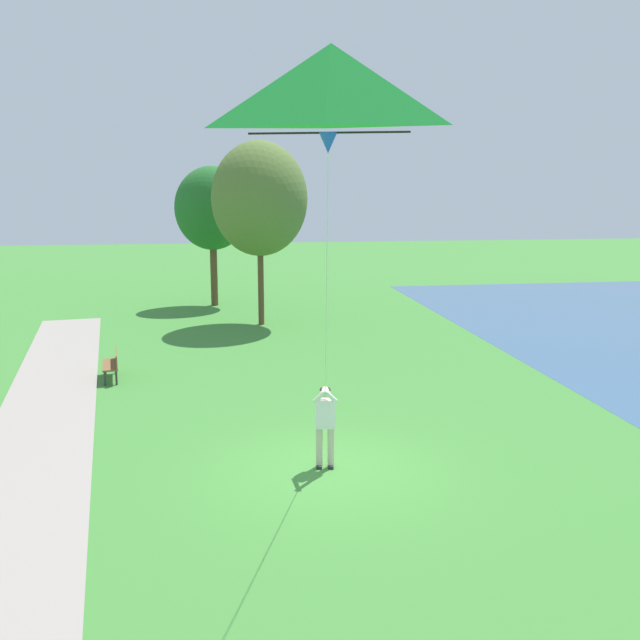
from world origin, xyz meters
TOP-DOWN VIEW (x-y plane):
  - ground_plane at (0.00, 0.00)m, footprint 120.00×120.00m
  - walkway_path at (-6.24, 2.00)m, footprint 7.05×32.01m
  - person_kite_flyer at (-0.07, 0.09)m, footprint 0.52×0.62m
  - flying_kite at (-0.85, -5.35)m, footprint 1.95×5.60m
  - park_bench_near_walkway at (-5.39, 7.69)m, footprint 0.65×1.55m
  - tree_treeline_center at (-0.41, 15.59)m, footprint 3.94×4.22m
  - tree_horizon_far at (-2.38, 20.80)m, footprint 3.57×3.07m

SIDE VIEW (x-z plane):
  - ground_plane at x=0.00m, z-range 0.00..0.00m
  - walkway_path at x=-6.24m, z-range 0.00..0.02m
  - park_bench_near_walkway at x=-5.39m, z-range 0.07..0.95m
  - person_kite_flyer at x=-0.07m, z-range 0.13..1.96m
  - tree_horizon_far at x=-2.38m, z-range 1.34..8.07m
  - tree_treeline_center at x=-0.41m, z-range 1.45..9.04m
  - flying_kite at x=-0.85m, z-range 3.92..9.40m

